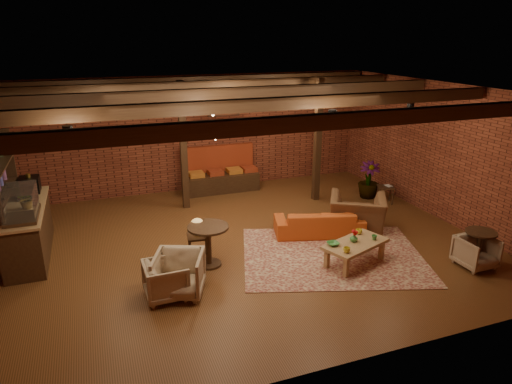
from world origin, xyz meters
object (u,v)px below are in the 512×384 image
object	(u,v)px
armchair_right	(358,207)
plant_tall	(372,144)
round_table_right	(480,242)
side_table_lamp	(197,228)
round_table_left	(208,239)
sofa	(319,222)
armchair_far	(476,251)
coffee_table	(355,245)
armchair_b	(179,272)
side_table_book	(386,188)
armchair_a	(166,278)

from	to	relation	value
armchair_right	plant_tall	size ratio (longest dim) A/B	0.41
round_table_right	side_table_lamp	bearing A→B (deg)	157.98
plant_tall	round_table_left	bearing A→B (deg)	-155.64
sofa	armchair_far	bearing A→B (deg)	147.46
coffee_table	plant_tall	size ratio (longest dim) A/B	0.49
round_table_left	armchair_far	distance (m)	5.10
armchair_right	round_table_right	distance (m)	2.60
side_table_lamp	armchair_b	bearing A→B (deg)	-117.63
side_table_book	coffee_table	bearing A→B (deg)	-134.06
coffee_table	plant_tall	bearing A→B (deg)	53.07
armchair_far	sofa	bearing A→B (deg)	130.22
side_table_lamp	sofa	bearing A→B (deg)	5.08
armchair_far	plant_tall	world-z (taller)	plant_tall
armchair_a	round_table_left	bearing A→B (deg)	-49.84
coffee_table	side_table_lamp	xyz separation A→B (m)	(-2.78, 1.23, 0.26)
armchair_b	side_table_book	bearing A→B (deg)	45.25
side_table_lamp	armchair_far	size ratio (longest dim) A/B	1.31
sofa	round_table_right	size ratio (longest dim) A/B	2.88
sofa	coffee_table	size ratio (longest dim) A/B	1.34
armchair_a	armchair_right	size ratio (longest dim) A/B	0.59
side_table_lamp	side_table_book	distance (m)	5.56
armchair_a	plant_tall	distance (m)	6.87
armchair_b	armchair_right	distance (m)	4.54
armchair_right	armchair_far	world-z (taller)	armchair_right
armchair_right	side_table_lamp	bearing A→B (deg)	34.53
sofa	plant_tall	world-z (taller)	plant_tall
armchair_right	armchair_far	xyz separation A→B (m)	(1.17, -2.33, -0.20)
side_table_lamp	plant_tall	bearing A→B (deg)	20.80
armchair_right	armchair_b	bearing A→B (deg)	48.69
sofa	round_table_left	size ratio (longest dim) A/B	2.39
armchair_right	coffee_table	bearing A→B (deg)	87.79
side_table_book	plant_tall	bearing A→B (deg)	109.61
coffee_table	armchair_a	xyz separation A→B (m)	(-3.60, 0.06, -0.04)
armchair_far	plant_tall	distance (m)	4.26
side_table_book	side_table_lamp	bearing A→B (deg)	-164.91
sofa	side_table_lamp	xyz separation A→B (m)	(-2.79, -0.25, 0.37)
armchair_a	armchair_right	distance (m)	4.76
armchair_far	round_table_left	bearing A→B (deg)	157.75
round_table_left	round_table_right	distance (m)	5.20
armchair_far	plant_tall	bearing A→B (deg)	84.55
armchair_b	armchair_far	bearing A→B (deg)	11.71
side_table_lamp	armchair_a	world-z (taller)	side_table_lamp
round_table_left	side_table_book	xyz separation A→B (m)	(5.23, 1.76, -0.13)
armchair_far	plant_tall	xyz separation A→B (m)	(0.28, 4.09, 1.16)
armchair_far	round_table_right	bearing A→B (deg)	29.64
armchair_b	armchair_far	xyz separation A→B (m)	(5.50, -0.98, -0.08)
armchair_a	coffee_table	bearing A→B (deg)	-92.45
armchair_right	side_table_book	xyz separation A→B (m)	(1.64, 1.24, -0.11)
armchair_far	armchair_right	bearing A→B (deg)	115.15
round_table_left	armchair_b	distance (m)	1.11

